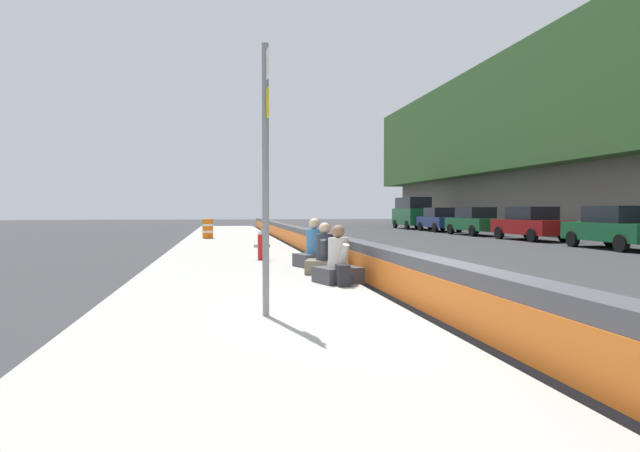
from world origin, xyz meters
TOP-DOWN VIEW (x-y plane):
  - ground_plane at (0.00, 0.00)m, footprint 160.00×160.00m
  - sidewalk_strip at (0.00, 2.65)m, footprint 80.00×4.40m
  - jersey_barrier at (0.00, 0.00)m, footprint 76.00×0.45m
  - route_sign_post at (0.12, 2.44)m, footprint 0.44×0.09m
  - fire_hydrant at (8.04, 1.92)m, footprint 0.26×0.46m
  - seated_person_foreground at (3.10, 0.81)m, footprint 0.91×0.98m
  - seated_person_middle at (4.56, 0.79)m, footprint 0.89×0.98m
  - seated_person_rear at (6.04, 0.77)m, footprint 0.98×1.06m
  - backpack at (2.60, 0.82)m, footprint 0.32×0.28m
  - construction_barrel at (19.78, 3.74)m, footprint 0.54×0.54m
  - parked_car_third at (11.42, -12.19)m, footprint 4.57×2.08m
  - parked_car_fourth at (17.54, -12.35)m, footprint 4.57×2.08m
  - parked_car_midline at (23.16, -12.13)m, footprint 4.54×2.04m
  - parked_car_far at (28.73, -12.22)m, footprint 4.54×2.02m
  - parked_car_farther at (34.17, -12.21)m, footprint 5.17×2.25m

SIDE VIEW (x-z plane):
  - ground_plane at x=0.00m, z-range 0.00..0.00m
  - sidewalk_strip at x=0.00m, z-range 0.00..0.14m
  - backpack at x=2.60m, z-range 0.13..0.53m
  - jersey_barrier at x=0.00m, z-range 0.00..0.85m
  - seated_person_foreground at x=3.10m, z-range -0.07..1.05m
  - seated_person_middle at x=4.56m, z-range -0.07..1.06m
  - seated_person_rear at x=6.04m, z-range -0.09..1.12m
  - fire_hydrant at x=8.04m, z-range 0.15..1.03m
  - construction_barrel at x=19.78m, z-range 0.14..1.09m
  - parked_car_third at x=11.42m, z-range 0.01..1.72m
  - parked_car_fourth at x=17.54m, z-range 0.01..1.72m
  - parked_car_midline at x=23.16m, z-range 0.01..1.72m
  - parked_car_far at x=28.73m, z-range 0.01..1.72m
  - parked_car_farther at x=34.17m, z-range 0.07..2.63m
  - route_sign_post at x=0.12m, z-range 0.41..4.01m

